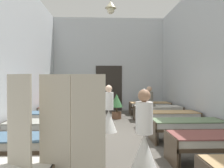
{
  "coord_description": "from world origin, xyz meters",
  "views": [
    {
      "loc": [
        -0.36,
        -6.71,
        1.63
      ],
      "look_at": [
        0.0,
        1.56,
        1.49
      ],
      "focal_mm": 36.39,
      "sensor_mm": 36.0,
      "label": 1
    }
  ],
  "objects": [
    {
      "name": "bed_left_row_2",
      "position": [
        -1.9,
        -0.8,
        0.44
      ],
      "size": [
        1.9,
        0.84,
        0.57
      ],
      "color": "#473828",
      "rests_on": "ground"
    },
    {
      "name": "room_shell",
      "position": [
        0.0,
        1.27,
        2.49
      ],
      "size": [
        6.29,
        11.16,
        4.98
      ],
      "color": "silver",
      "rests_on": "ground"
    },
    {
      "name": "nurse_mid_aisle",
      "position": [
        -0.75,
        2.26,
        0.53
      ],
      "size": [
        0.52,
        0.52,
        1.49
      ],
      "rotation": [
        0.0,
        0.0,
        6.01
      ],
      "color": "white",
      "rests_on": "ground"
    },
    {
      "name": "bed_right_row_2",
      "position": [
        1.9,
        -0.8,
        0.44
      ],
      "size": [
        1.9,
        0.84,
        0.57
      ],
      "color": "#473828",
      "rests_on": "ground"
    },
    {
      "name": "bed_left_row_5",
      "position": [
        -1.9,
        3.98,
        0.44
      ],
      "size": [
        1.9,
        0.84,
        0.57
      ],
      "color": "#473828",
      "rests_on": "ground"
    },
    {
      "name": "bed_right_row_5",
      "position": [
        1.9,
        3.98,
        0.44
      ],
      "size": [
        1.9,
        0.84,
        0.57
      ],
      "color": "#473828",
      "rests_on": "ground"
    },
    {
      "name": "nurse_near_aisle",
      "position": [
        -0.15,
        0.37,
        0.53
      ],
      "size": [
        0.52,
        0.52,
        1.49
      ],
      "rotation": [
        0.0,
        0.0,
        2.12
      ],
      "color": "white",
      "rests_on": "ground"
    },
    {
      "name": "bed_left_row_1",
      "position": [
        -1.9,
        -2.39,
        0.44
      ],
      "size": [
        1.9,
        0.84,
        0.57
      ],
      "color": "#473828",
      "rests_on": "ground"
    },
    {
      "name": "bed_right_row_3",
      "position": [
        1.9,
        0.8,
        0.44
      ],
      "size": [
        1.9,
        0.84,
        0.57
      ],
      "color": "#473828",
      "rests_on": "ground"
    },
    {
      "name": "bed_right_row_4",
      "position": [
        1.9,
        2.39,
        0.44
      ],
      "size": [
        1.9,
        0.84,
        0.57
      ],
      "color": "#473828",
      "rests_on": "ground"
    },
    {
      "name": "patient_seated_primary",
      "position": [
        1.55,
        2.41,
        0.87
      ],
      "size": [
        0.44,
        0.44,
        0.8
      ],
      "color": "slate",
      "rests_on": "bed_right_row_4"
    },
    {
      "name": "bed_left_row_4",
      "position": [
        -1.9,
        2.39,
        0.44
      ],
      "size": [
        1.9,
        0.84,
        0.57
      ],
      "color": "#473828",
      "rests_on": "ground"
    },
    {
      "name": "nurse_far_aisle",
      "position": [
        0.37,
        -2.82,
        0.53
      ],
      "size": [
        0.52,
        0.52,
        1.49
      ],
      "rotation": [
        0.0,
        0.0,
        3.98
      ],
      "color": "white",
      "rests_on": "ground"
    },
    {
      "name": "ground_plane",
      "position": [
        0.0,
        0.0,
        -0.05
      ],
      "size": [
        6.49,
        11.56,
        0.1
      ],
      "primitive_type": "cube",
      "color": "#59544C"
    },
    {
      "name": "bed_right_row_1",
      "position": [
        1.9,
        -2.39,
        0.44
      ],
      "size": [
        1.9,
        0.84,
        0.57
      ],
      "color": "#473828",
      "rests_on": "ground"
    },
    {
      "name": "privacy_screen",
      "position": [
        -0.95,
        -3.9,
        0.85
      ],
      "size": [
        1.24,
        0.26,
        1.7
      ],
      "rotation": [
        0.0,
        0.0,
        -0.27
      ],
      "color": "#BCB29E",
      "rests_on": "ground"
    },
    {
      "name": "potted_plant",
      "position": [
        0.25,
        2.81,
        0.62
      ],
      "size": [
        0.51,
        0.51,
        1.05
      ],
      "color": "brown",
      "rests_on": "ground"
    },
    {
      "name": "bed_left_row_3",
      "position": [
        -1.9,
        0.8,
        0.44
      ],
      "size": [
        1.9,
        0.84,
        0.57
      ],
      "color": "#473828",
      "rests_on": "ground"
    }
  ]
}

